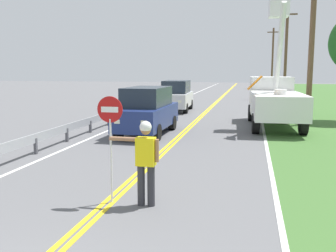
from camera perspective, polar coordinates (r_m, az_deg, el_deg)
The scene contains 13 objects.
centerline_yellow_left at distance 23.35m, azimuth 4.69°, elevation 1.39°, with size 0.11×110.00×0.01m, color yellow.
centerline_yellow_right at distance 23.32m, azimuth 5.13°, elevation 1.37°, with size 0.11×110.00×0.01m, color yellow.
edge_line_right at distance 23.15m, azimuth 13.78°, elevation 1.11°, with size 0.12×110.00×0.01m, color silver.
edge_line_left at distance 24.06m, azimuth -3.63°, elevation 1.61°, with size 0.12×110.00×0.01m, color silver.
flagger_worker at distance 8.08m, azimuth -3.40°, elevation -4.75°, with size 1.09×0.25×1.83m.
stop_sign_paddle at distance 8.20m, azimuth -8.61°, elevation 0.08°, with size 0.56×0.04×2.33m.
utility_bucket_truck at distance 20.13m, azimuth 15.57°, elevation 4.05°, with size 2.67×6.91×6.15m.
oncoming_suv_nearest at distance 17.03m, azimuth -3.13°, elevation 2.32°, with size 1.99×4.64×2.10m.
oncoming_suv_second at distance 26.48m, azimuth 1.27°, elevation 4.55°, with size 2.07×4.67×2.10m.
utility_pole_near at distance 21.15m, azimuth 20.73°, elevation 12.83°, with size 1.80×0.28×8.99m.
utility_pole_mid at distance 38.94m, azimuth 17.19°, elevation 10.50°, with size 1.80×0.28×8.60m.
utility_pole_far at distance 60.37m, azimuth 15.34°, elevation 9.89°, with size 1.80×0.28×8.91m.
guardrail_left_shoulder at distance 20.98m, azimuth -7.77°, elevation 1.94°, with size 0.10×32.00×0.71m.
Camera 1 is at (2.98, -2.96, 2.90)m, focal length 40.82 mm.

